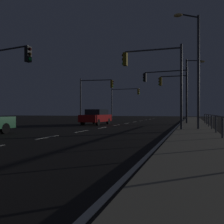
{
  "coord_description": "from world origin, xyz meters",
  "views": [
    {
      "loc": [
        7.02,
        -1.71,
        1.31
      ],
      "look_at": [
        -0.4,
        20.79,
        1.3
      ],
      "focal_mm": 38.81,
      "sensor_mm": 36.0,
      "label": 1
    }
  ],
  "objects_px": {
    "car_oncoming": "(96,117)",
    "traffic_light_far_center": "(155,70)",
    "traffic_light_far_right": "(4,71)",
    "traffic_light_overhead_east": "(124,97)",
    "traffic_light_near_left": "(174,89)",
    "traffic_light_mid_left": "(95,91)",
    "street_lamp_corner": "(195,61)",
    "street_lamp_median": "(190,84)",
    "traffic_light_mid_right": "(167,85)"
  },
  "relations": [
    {
      "from": "traffic_light_near_left",
      "to": "traffic_light_mid_right",
      "type": "distance_m",
      "value": 1.13
    },
    {
      "from": "traffic_light_near_left",
      "to": "traffic_light_far_center",
      "type": "xyz_separation_m",
      "value": [
        -0.62,
        -10.19,
        0.36
      ]
    },
    {
      "from": "traffic_light_mid_left",
      "to": "street_lamp_corner",
      "type": "distance_m",
      "value": 16.51
    },
    {
      "from": "traffic_light_near_left",
      "to": "traffic_light_mid_left",
      "type": "bearing_deg",
      "value": 170.6
    },
    {
      "from": "traffic_light_near_left",
      "to": "traffic_light_mid_left",
      "type": "height_order",
      "value": "traffic_light_mid_left"
    },
    {
      "from": "car_oncoming",
      "to": "street_lamp_median",
      "type": "relative_size",
      "value": 0.63
    },
    {
      "from": "traffic_light_far_center",
      "to": "traffic_light_mid_right",
      "type": "height_order",
      "value": "traffic_light_far_center"
    },
    {
      "from": "car_oncoming",
      "to": "traffic_light_mid_right",
      "type": "xyz_separation_m",
      "value": [
        6.84,
        3.26,
        3.4
      ]
    },
    {
      "from": "car_oncoming",
      "to": "traffic_light_overhead_east",
      "type": "bearing_deg",
      "value": 96.14
    },
    {
      "from": "traffic_light_far_center",
      "to": "street_lamp_corner",
      "type": "distance_m",
      "value": 2.77
    },
    {
      "from": "traffic_light_near_left",
      "to": "traffic_light_far_center",
      "type": "distance_m",
      "value": 10.21
    },
    {
      "from": "car_oncoming",
      "to": "traffic_light_mid_left",
      "type": "height_order",
      "value": "traffic_light_mid_left"
    },
    {
      "from": "traffic_light_mid_left",
      "to": "street_lamp_corner",
      "type": "height_order",
      "value": "street_lamp_corner"
    },
    {
      "from": "street_lamp_corner",
      "to": "street_lamp_median",
      "type": "height_order",
      "value": "street_lamp_corner"
    },
    {
      "from": "traffic_light_mid_left",
      "to": "street_lamp_median",
      "type": "height_order",
      "value": "street_lamp_median"
    },
    {
      "from": "traffic_light_overhead_east",
      "to": "street_lamp_corner",
      "type": "xyz_separation_m",
      "value": [
        11.37,
        -22.83,
        0.88
      ]
    },
    {
      "from": "car_oncoming",
      "to": "street_lamp_median",
      "type": "distance_m",
      "value": 11.17
    },
    {
      "from": "traffic_light_mid_left",
      "to": "traffic_light_overhead_east",
      "type": "height_order",
      "value": "traffic_light_mid_left"
    },
    {
      "from": "traffic_light_far_center",
      "to": "street_lamp_median",
      "type": "bearing_deg",
      "value": 79.19
    },
    {
      "from": "traffic_light_near_left",
      "to": "car_oncoming",
      "type": "bearing_deg",
      "value": -151.38
    },
    {
      "from": "traffic_light_far_right",
      "to": "street_lamp_median",
      "type": "distance_m",
      "value": 19.41
    },
    {
      "from": "traffic_light_far_right",
      "to": "traffic_light_mid_right",
      "type": "bearing_deg",
      "value": 55.92
    },
    {
      "from": "car_oncoming",
      "to": "traffic_light_far_center",
      "type": "xyz_separation_m",
      "value": [
        6.88,
        -6.1,
        3.38
      ]
    },
    {
      "from": "car_oncoming",
      "to": "traffic_light_far_right",
      "type": "bearing_deg",
      "value": -102.71
    },
    {
      "from": "traffic_light_mid_left",
      "to": "traffic_light_mid_right",
      "type": "height_order",
      "value": "traffic_light_mid_right"
    },
    {
      "from": "street_lamp_median",
      "to": "traffic_light_mid_right",
      "type": "bearing_deg",
      "value": -135.93
    },
    {
      "from": "traffic_light_near_left",
      "to": "traffic_light_overhead_east",
      "type": "distance_m",
      "value": 16.23
    },
    {
      "from": "traffic_light_far_right",
      "to": "street_lamp_median",
      "type": "relative_size",
      "value": 0.79
    },
    {
      "from": "traffic_light_far_right",
      "to": "street_lamp_corner",
      "type": "xyz_separation_m",
      "value": [
        11.83,
        4.8,
        0.86
      ]
    },
    {
      "from": "traffic_light_far_right",
      "to": "traffic_light_overhead_east",
      "type": "xyz_separation_m",
      "value": [
        0.45,
        27.63,
        -0.02
      ]
    },
    {
      "from": "traffic_light_mid_right",
      "to": "street_lamp_corner",
      "type": "bearing_deg",
      "value": -73.02
    },
    {
      "from": "traffic_light_far_right",
      "to": "traffic_light_mid_right",
      "type": "height_order",
      "value": "traffic_light_mid_right"
    },
    {
      "from": "traffic_light_mid_right",
      "to": "street_lamp_median",
      "type": "bearing_deg",
      "value": 44.07
    },
    {
      "from": "traffic_light_near_left",
      "to": "traffic_light_far_center",
      "type": "height_order",
      "value": "traffic_light_far_center"
    },
    {
      "from": "traffic_light_mid_left",
      "to": "street_lamp_median",
      "type": "relative_size",
      "value": 0.8
    },
    {
      "from": "traffic_light_near_left",
      "to": "traffic_light_mid_left",
      "type": "relative_size",
      "value": 0.94
    },
    {
      "from": "traffic_light_far_center",
      "to": "traffic_light_mid_right",
      "type": "xyz_separation_m",
      "value": [
        -0.04,
        9.35,
        0.02
      ]
    },
    {
      "from": "traffic_light_far_right",
      "to": "traffic_light_overhead_east",
      "type": "bearing_deg",
      "value": 89.06
    },
    {
      "from": "traffic_light_far_center",
      "to": "traffic_light_far_right",
      "type": "xyz_separation_m",
      "value": [
        -9.19,
        -4.18,
        -0.24
      ]
    },
    {
      "from": "traffic_light_overhead_east",
      "to": "street_lamp_corner",
      "type": "relative_size",
      "value": 0.7
    },
    {
      "from": "car_oncoming",
      "to": "traffic_light_mid_right",
      "type": "bearing_deg",
      "value": 25.47
    },
    {
      "from": "traffic_light_far_center",
      "to": "street_lamp_median",
      "type": "relative_size",
      "value": 0.81
    },
    {
      "from": "traffic_light_near_left",
      "to": "traffic_light_far_center",
      "type": "relative_size",
      "value": 0.92
    },
    {
      "from": "traffic_light_mid_left",
      "to": "traffic_light_far_center",
      "type": "height_order",
      "value": "traffic_light_far_center"
    },
    {
      "from": "traffic_light_overhead_east",
      "to": "street_lamp_median",
      "type": "distance_m",
      "value": 16.19
    },
    {
      "from": "traffic_light_near_left",
      "to": "traffic_light_mid_right",
      "type": "relative_size",
      "value": 0.92
    },
    {
      "from": "street_lamp_median",
      "to": "traffic_light_overhead_east",
      "type": "bearing_deg",
      "value": 132.54
    },
    {
      "from": "traffic_light_overhead_east",
      "to": "street_lamp_corner",
      "type": "height_order",
      "value": "street_lamp_corner"
    },
    {
      "from": "traffic_light_far_center",
      "to": "street_lamp_corner",
      "type": "height_order",
      "value": "street_lamp_corner"
    },
    {
      "from": "traffic_light_mid_right",
      "to": "traffic_light_overhead_east",
      "type": "xyz_separation_m",
      "value": [
        -8.7,
        14.09,
        -0.28
      ]
    }
  ]
}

